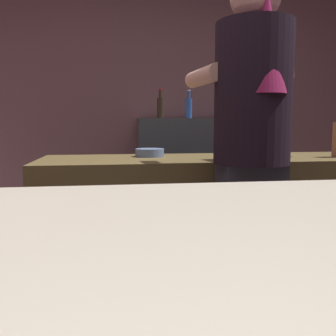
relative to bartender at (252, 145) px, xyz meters
name	(u,v)px	position (x,y,z in m)	size (l,w,h in m)	color
wall_back	(144,101)	(-0.33, 1.96, 0.32)	(5.20, 0.10, 2.70)	brown
prep_counter	(224,235)	(0.02, 0.45, -0.56)	(2.10, 0.60, 0.93)	brown
back_shelf	(183,183)	(0.00, 1.68, -0.44)	(0.82, 0.36, 1.18)	#373C40
bartender	(252,145)	(0.00, 0.00, 0.00)	(0.46, 0.53, 1.78)	#2B2B34
mixing_bowl	(150,153)	(-0.41, 0.56, -0.07)	(0.17, 0.17, 0.05)	slate
chefs_knife	(272,157)	(0.28, 0.40, -0.09)	(0.24, 0.03, 0.01)	silver
bottle_soy	(160,107)	(-0.21, 1.69, 0.25)	(0.06, 0.06, 0.26)	black
bottle_olive_oil	(220,110)	(0.34, 1.69, 0.23)	(0.07, 0.07, 0.21)	#385C9C
bottle_hot_sauce	(189,107)	(0.05, 1.69, 0.24)	(0.06, 0.06, 0.26)	#2C519B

